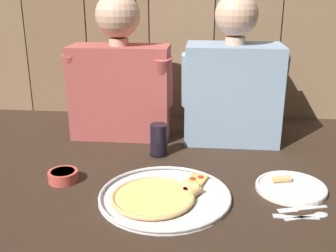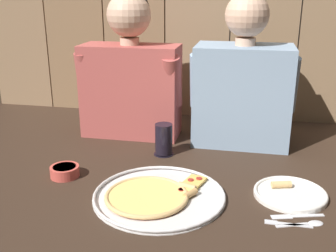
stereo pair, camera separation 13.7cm
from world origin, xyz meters
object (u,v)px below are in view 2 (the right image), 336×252
at_px(dinner_plate, 290,193).
at_px(diner_left, 131,71).
at_px(drinking_glass, 164,140).
at_px(pizza_tray, 156,195).
at_px(dipping_bowl, 65,171).
at_px(diner_right, 243,80).

height_order(dinner_plate, diner_left, diner_left).
relative_size(dinner_plate, diner_left, 0.37).
bearing_deg(drinking_glass, pizza_tray, -81.94).
bearing_deg(pizza_tray, dipping_bowl, 165.74).
height_order(dinner_plate, dipping_bowl, dipping_bowl).
relative_size(pizza_tray, dinner_plate, 1.82).
bearing_deg(diner_right, pizza_tray, -113.38).
bearing_deg(diner_right, dinner_plate, -68.93).
distance_m(drinking_glass, diner_right, 0.41).
xyz_separation_m(drinking_glass, diner_right, (0.29, 0.20, 0.21)).
height_order(dipping_bowl, diner_right, diner_right).
relative_size(dipping_bowl, diner_left, 0.16).
height_order(pizza_tray, diner_left, diner_left).
distance_m(dinner_plate, drinking_glass, 0.53).
xyz_separation_m(dinner_plate, diner_left, (-0.65, 0.45, 0.27)).
bearing_deg(drinking_glass, diner_right, 35.14).
bearing_deg(diner_left, dipping_bowl, -103.21).
height_order(drinking_glass, dipping_bowl, drinking_glass).
bearing_deg(pizza_tray, drinking_glass, 98.06).
height_order(pizza_tray, diner_right, diner_right).
relative_size(pizza_tray, diner_right, 0.68).
xyz_separation_m(pizza_tray, diner_right, (0.24, 0.55, 0.26)).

